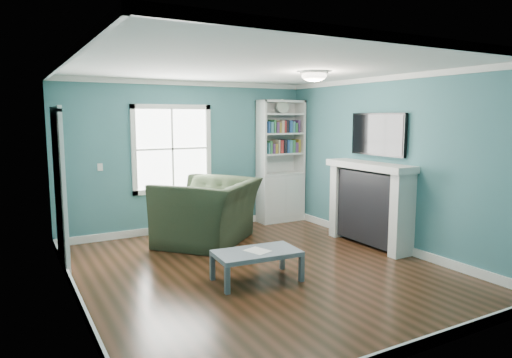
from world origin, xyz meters
TOP-DOWN VIEW (x-y plane):
  - floor at (0.00, 0.00)m, footprint 5.00×5.00m
  - room_walls at (0.00, 0.00)m, footprint 5.00×5.00m
  - trim at (0.00, 0.00)m, footprint 4.50×5.00m
  - window at (-0.30, 2.49)m, footprint 1.40×0.06m
  - bookshelf at (1.77, 2.30)m, footprint 0.90×0.35m
  - fireplace at (2.08, 0.20)m, footprint 0.44×1.58m
  - tv at (2.20, 0.20)m, footprint 0.06×1.10m
  - door at (-2.22, 1.40)m, footprint 0.12×0.98m
  - ceiling_fixture at (0.90, 0.10)m, footprint 0.38×0.38m
  - light_switch at (-1.50, 2.48)m, footprint 0.08×0.01m
  - recliner at (-0.04, 1.58)m, footprint 1.80×1.76m
  - coffee_table at (-0.22, -0.31)m, footprint 1.07×0.64m
  - paper_sheet at (-0.21, -0.31)m, footprint 0.30×0.34m

SIDE VIEW (x-z plane):
  - floor at x=0.00m, z-range 0.00..0.00m
  - coffee_table at x=-0.22m, z-range 0.14..0.51m
  - paper_sheet at x=-0.21m, z-range 0.37..0.38m
  - fireplace at x=2.08m, z-range -0.01..1.29m
  - recliner at x=-0.04m, z-range 0.00..1.34m
  - bookshelf at x=1.77m, z-range -0.23..2.08m
  - door at x=-2.22m, z-range -0.01..2.16m
  - light_switch at x=-1.50m, z-range 1.14..1.26m
  - trim at x=0.00m, z-range -0.06..2.54m
  - window at x=-0.30m, z-range 0.70..2.20m
  - room_walls at x=0.00m, z-range -0.92..4.08m
  - tv at x=2.20m, z-range 1.40..2.05m
  - ceiling_fixture at x=0.90m, z-range 2.47..2.63m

